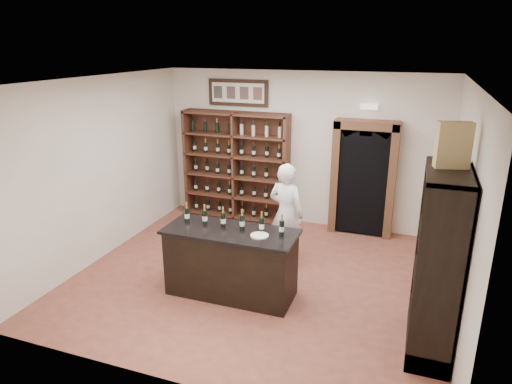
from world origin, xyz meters
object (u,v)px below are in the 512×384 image
tasting_counter (231,263)px  counter_bottle_0 (187,215)px  shopkeeper (286,214)px  side_cabinet (437,291)px  wine_crate (453,145)px  wine_shelf (236,166)px

tasting_counter → counter_bottle_0: counter_bottle_0 is taller
shopkeeper → side_cabinet: bearing=159.5°
side_cabinet → shopkeeper: side_cabinet is taller
counter_bottle_0 → wine_crate: bearing=-4.6°
side_cabinet → wine_crate: wine_crate is taller
counter_bottle_0 → wine_crate: (3.41, -0.28, 1.34)m
wine_shelf → tasting_counter: 3.19m
wine_crate → tasting_counter: bearing=163.1°
wine_shelf → wine_crate: 5.10m
tasting_counter → side_cabinet: size_ratio=0.85×
shopkeeper → wine_shelf: bearing=-33.0°
side_cabinet → wine_crate: size_ratio=4.39×
wine_shelf → side_cabinet: bearing=-40.2°
counter_bottle_0 → shopkeeper: bearing=45.6°
tasting_counter → shopkeeper: shopkeeper is taller
counter_bottle_0 → shopkeeper: 1.68m
tasting_counter → shopkeeper: (0.44, 1.27, 0.35)m
wine_shelf → counter_bottle_0: size_ratio=7.33×
wine_crate → shopkeeper: bearing=134.1°
counter_bottle_0 → side_cabinet: (3.44, -0.39, -0.35)m
wine_shelf → side_cabinet: (3.82, -3.23, -0.35)m
shopkeeper → tasting_counter: bearing=84.9°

